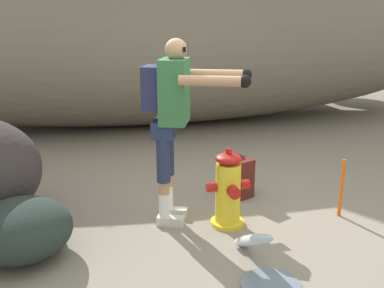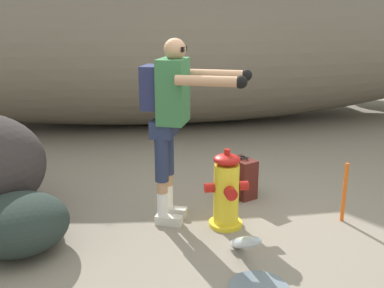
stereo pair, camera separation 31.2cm
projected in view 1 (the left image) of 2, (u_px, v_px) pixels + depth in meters
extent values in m
cube|color=gray|center=(232.00, 225.00, 4.37)|extent=(56.00, 56.00, 0.04)
ellipsoid|color=#756B5B|center=(156.00, 48.00, 8.07)|extent=(12.63, 3.20, 2.76)
cylinder|color=yellow|center=(227.00, 222.00, 4.34)|extent=(0.32, 0.32, 0.04)
cylinder|color=yellow|center=(228.00, 193.00, 4.25)|extent=(0.24, 0.24, 0.58)
ellipsoid|color=red|center=(229.00, 159.00, 4.15)|extent=(0.25, 0.25, 0.10)
cylinder|color=red|center=(229.00, 151.00, 4.13)|extent=(0.06, 0.06, 0.05)
cylinder|color=red|center=(211.00, 187.00, 4.19)|extent=(0.09, 0.09, 0.09)
cylinder|color=red|center=(244.00, 184.00, 4.27)|extent=(0.09, 0.09, 0.09)
cylinder|color=red|center=(234.00, 192.00, 4.08)|extent=(0.11, 0.09, 0.11)
ellipsoid|color=silver|center=(250.00, 241.00, 3.73)|extent=(0.10, 0.93, 0.60)
cylinder|color=slate|center=(271.00, 285.00, 3.36)|extent=(0.46, 0.46, 0.01)
cube|color=beige|center=(174.00, 212.00, 4.50)|extent=(0.28, 0.19, 0.09)
cylinder|color=white|center=(168.00, 197.00, 4.46)|extent=(0.10, 0.10, 0.24)
cylinder|color=tan|center=(168.00, 180.00, 4.41)|extent=(0.10, 0.10, 0.12)
cylinder|color=#232D4C|center=(167.00, 153.00, 4.33)|extent=(0.13, 0.13, 0.45)
cube|color=beige|center=(171.00, 221.00, 4.31)|extent=(0.28, 0.19, 0.09)
cylinder|color=white|center=(164.00, 205.00, 4.27)|extent=(0.10, 0.10, 0.24)
cylinder|color=tan|center=(164.00, 187.00, 4.22)|extent=(0.10, 0.10, 0.12)
cylinder|color=#232D4C|center=(163.00, 159.00, 4.14)|extent=(0.13, 0.13, 0.45)
cube|color=#232D4C|center=(165.00, 128.00, 4.16)|extent=(0.30, 0.37, 0.16)
cube|color=#336B3D|center=(174.00, 91.00, 4.05)|extent=(0.36, 0.42, 0.59)
cube|color=#23284C|center=(153.00, 88.00, 4.07)|extent=(0.25, 0.32, 0.40)
sphere|color=tan|center=(176.00, 49.00, 3.94)|extent=(0.20, 0.20, 0.20)
cube|color=black|center=(186.00, 49.00, 3.93)|extent=(0.07, 0.15, 0.04)
cylinder|color=tan|center=(217.00, 74.00, 4.17)|extent=(0.57, 0.30, 0.09)
sphere|color=black|center=(246.00, 75.00, 4.13)|extent=(0.11, 0.11, 0.11)
cylinder|color=tan|center=(213.00, 81.00, 3.75)|extent=(0.57, 0.30, 0.09)
sphere|color=black|center=(245.00, 82.00, 3.71)|extent=(0.11, 0.11, 0.11)
cube|color=#511E19|center=(239.00, 177.00, 4.98)|extent=(0.31, 0.36, 0.44)
cube|color=#511E19|center=(230.00, 185.00, 4.92)|extent=(0.14, 0.22, 0.20)
torus|color=black|center=(239.00, 156.00, 4.91)|extent=(0.10, 0.10, 0.02)
cube|color=black|center=(251.00, 177.00, 4.98)|extent=(0.05, 0.06, 0.37)
cube|color=black|center=(241.00, 173.00, 5.11)|extent=(0.05, 0.06, 0.37)
ellipsoid|color=#25302C|center=(21.00, 229.00, 3.70)|extent=(1.17, 1.17, 0.50)
cylinder|color=#47331E|center=(40.00, 59.00, 12.29)|extent=(0.35, 0.35, 1.52)
cylinder|color=#47331E|center=(94.00, 57.00, 12.24)|extent=(0.34, 0.34, 1.67)
cylinder|color=#47331E|center=(138.00, 59.00, 12.79)|extent=(0.31, 0.31, 1.44)
cylinder|color=#47331E|center=(203.00, 56.00, 13.16)|extent=(0.25, 0.25, 1.53)
cylinder|color=#47331E|center=(237.00, 51.00, 14.08)|extent=(0.24, 0.24, 1.65)
cylinder|color=#E55914|center=(341.00, 188.00, 4.44)|extent=(0.04, 0.04, 0.60)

